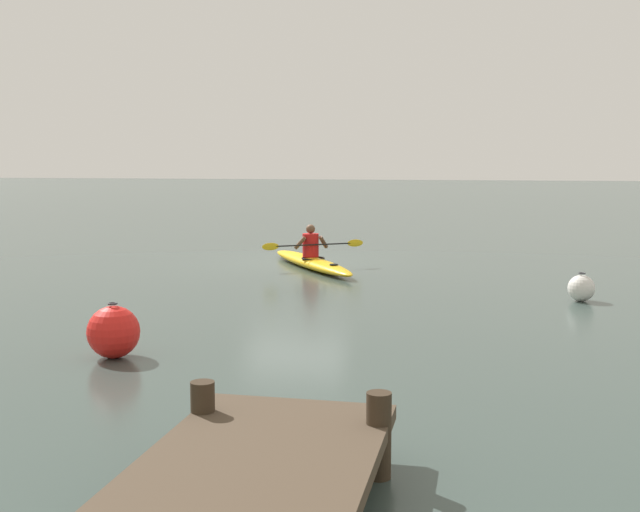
# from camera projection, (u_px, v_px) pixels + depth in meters

# --- Properties ---
(ground_plane) EXTENTS (160.00, 160.00, 0.00)m
(ground_plane) POSITION_uv_depth(u_px,v_px,m) (295.00, 262.00, 19.41)
(ground_plane) COLOR #384742
(kayak) EXTENTS (3.05, 4.18, 0.26)m
(kayak) POSITION_uv_depth(u_px,v_px,m) (311.00, 262.00, 18.30)
(kayak) COLOR #EAB214
(kayak) RESTS_ON ground
(kayaker) EXTENTS (2.09, 1.40, 0.75)m
(kayaker) POSITION_uv_depth(u_px,v_px,m) (311.00, 243.00, 18.25)
(kayaker) COLOR red
(kayaker) RESTS_ON kayak
(mooring_buoy_white_far) EXTENTS (0.47, 0.47, 0.51)m
(mooring_buoy_white_far) POSITION_uv_depth(u_px,v_px,m) (581.00, 288.00, 13.95)
(mooring_buoy_white_far) COLOR silver
(mooring_buoy_white_far) RESTS_ON ground
(mooring_buoy_red_near) EXTENTS (0.67, 0.67, 0.71)m
(mooring_buoy_red_near) POSITION_uv_depth(u_px,v_px,m) (113.00, 332.00, 9.96)
(mooring_buoy_red_near) COLOR red
(mooring_buoy_red_near) RESTS_ON ground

